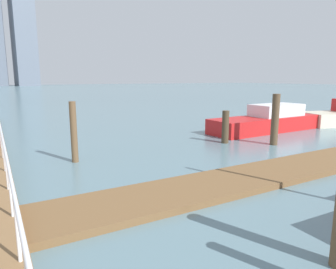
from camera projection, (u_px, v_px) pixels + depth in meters
name	position (u px, v px, depth m)	size (l,w,h in m)	color
ground_plane	(67.00, 138.00, 16.38)	(300.00, 300.00, 0.00)	slate
floating_dock	(245.00, 178.00, 9.45)	(13.56, 2.00, 0.18)	brown
dock_piling_1	(275.00, 120.00, 14.43)	(0.35, 0.35, 2.43)	brown
dock_piling_2	(74.00, 132.00, 11.43)	(0.25, 0.25, 2.30)	brown
dock_piling_4	(225.00, 127.00, 14.91)	(0.34, 0.34, 1.59)	#473826
moored_boat_2	(268.00, 121.00, 18.46)	(7.50, 2.36, 1.58)	red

